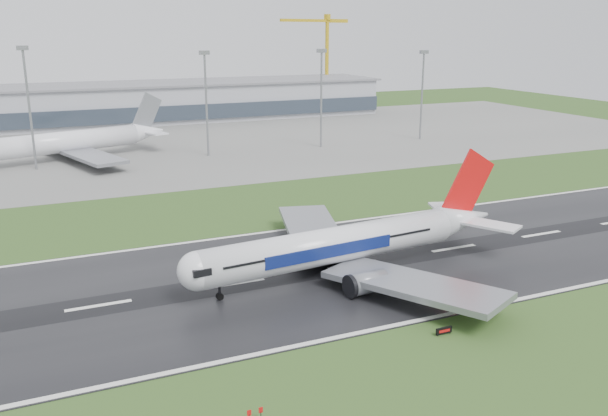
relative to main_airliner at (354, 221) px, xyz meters
name	(u,v)px	position (x,y,z in m)	size (l,w,h in m)	color
ground	(236,284)	(-18.57, 2.59, -8.51)	(520.00, 520.00, 0.00)	#29471A
runway	(236,284)	(-18.57, 2.59, -8.46)	(400.00, 45.00, 0.10)	black
apron	(119,148)	(-18.57, 127.59, -8.47)	(400.00, 130.00, 0.08)	slate
terminal	(96,105)	(-18.57, 187.59, -1.01)	(240.00, 36.00, 15.00)	#91939C
main_airliner	(354,221)	(0.00, 0.00, 0.00)	(56.96, 54.25, 16.82)	silver
parked_airliner	(69,130)	(-33.89, 113.04, 0.27)	(59.38, 55.28, 17.40)	white
tower_crane	(327,61)	(92.41, 202.59, 13.58)	(44.74, 2.44, 44.17)	gold
runway_sign	(444,331)	(0.42, -23.83, -7.99)	(2.30, 0.26, 1.04)	black
floodmast_2	(30,111)	(-43.99, 102.59, 7.45)	(0.64, 0.64, 31.91)	gray
floodmast_3	(206,106)	(4.65, 102.59, 6.51)	(0.64, 0.64, 30.04)	gray
floodmast_4	(321,101)	(42.50, 102.59, 6.54)	(0.64, 0.64, 30.10)	gray
floodmast_5	(422,97)	(80.89, 102.59, 6.09)	(0.64, 0.64, 29.20)	gray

